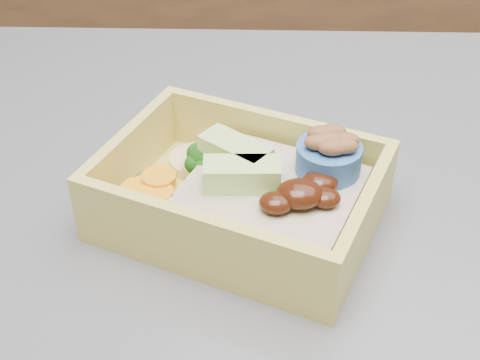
{
  "coord_description": "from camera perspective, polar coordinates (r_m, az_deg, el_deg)",
  "views": [
    {
      "loc": [
        -0.11,
        -0.26,
        1.19
      ],
      "look_at": [
        -0.12,
        0.05,
        0.95
      ],
      "focal_mm": 50.0,
      "sensor_mm": 36.0,
      "label": 1
    }
  ],
  "objects": [
    {
      "name": "bento_box",
      "position": [
        0.4,
        0.78,
        -1.22
      ],
      "size": [
        0.19,
        0.17,
        0.06
      ],
      "rotation": [
        0.0,
        0.0,
        -0.4
      ],
      "color": "#D5C258",
      "rests_on": "island"
    }
  ]
}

